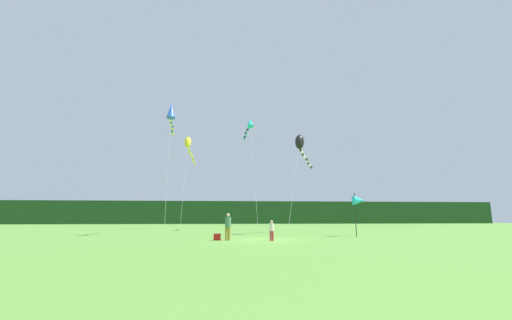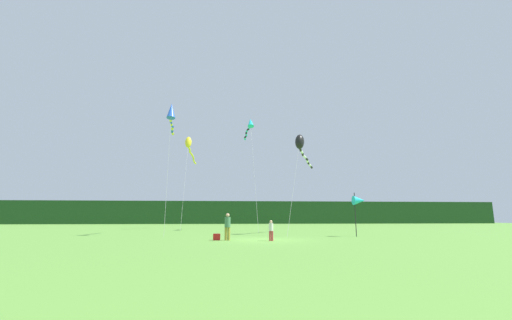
% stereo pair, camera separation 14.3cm
% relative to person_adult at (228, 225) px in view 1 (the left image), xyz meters
% --- Properties ---
extents(ground_plane, '(120.00, 120.00, 0.00)m').
position_rel_person_adult_xyz_m(ground_plane, '(2.33, 0.22, -0.93)').
color(ground_plane, '#5B9338').
extents(distant_treeline, '(108.00, 2.51, 4.48)m').
position_rel_person_adult_xyz_m(distant_treeline, '(2.33, 45.22, 1.31)').
color(distant_treeline, '#193D19').
rests_on(distant_treeline, ground).
extents(person_adult, '(0.37, 0.37, 1.66)m').
position_rel_person_adult_xyz_m(person_adult, '(0.00, 0.00, 0.00)').
color(person_adult, olive).
rests_on(person_adult, ground).
extents(person_child, '(0.27, 0.27, 1.24)m').
position_rel_person_adult_xyz_m(person_child, '(2.67, -0.67, -0.24)').
color(person_child, '#B23338').
rests_on(person_child, ground).
extents(cooler_box, '(0.45, 0.38, 0.40)m').
position_rel_person_adult_xyz_m(cooler_box, '(-0.67, 0.21, -0.73)').
color(cooler_box, red).
rests_on(cooler_box, ground).
extents(banner_flag_pole, '(0.90, 0.70, 3.24)m').
position_rel_person_adult_xyz_m(banner_flag_pole, '(9.87, 2.98, 1.70)').
color(banner_flag_pole, black).
rests_on(banner_flag_pole, ground).
extents(kite_yellow, '(0.89, 9.53, 11.01)m').
position_rel_person_adult_xyz_m(kite_yellow, '(-4.80, 18.10, 8.99)').
color(kite_yellow, '#B2B2B2').
rests_on(kite_yellow, ground).
extents(kite_cyan, '(1.06, 7.82, 12.38)m').
position_rel_person_adult_xyz_m(kite_cyan, '(2.31, 14.08, 10.63)').
color(kite_cyan, '#B2B2B2').
rests_on(kite_cyan, ground).
extents(kite_blue, '(0.89, 5.15, 10.81)m').
position_rel_person_adult_xyz_m(kite_blue, '(-4.83, 5.65, 9.01)').
color(kite_blue, '#B2B2B2').
rests_on(kite_blue, ground).
extents(kite_black, '(4.05, 7.42, 8.61)m').
position_rel_person_adult_xyz_m(kite_black, '(6.28, 6.34, 6.71)').
color(kite_black, '#B2B2B2').
rests_on(kite_black, ground).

